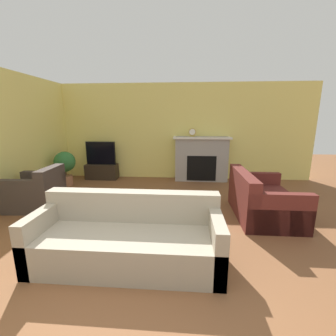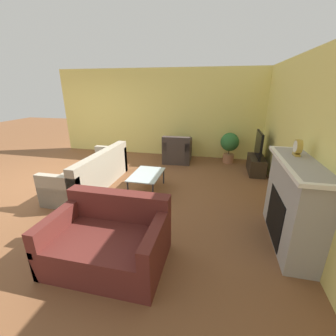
{
  "view_description": "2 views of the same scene",
  "coord_description": "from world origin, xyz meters",
  "px_view_note": "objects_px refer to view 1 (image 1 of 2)",
  "views": [
    {
      "loc": [
        0.73,
        -1.36,
        1.76
      ],
      "look_at": [
        0.4,
        3.08,
        0.76
      ],
      "focal_mm": 24.0,
      "sensor_mm": 36.0,
      "label": 1
    },
    {
      "loc": [
        4.29,
        3.84,
        2.16
      ],
      "look_at": [
        0.41,
        2.95,
        0.71
      ],
      "focal_mm": 24.0,
      "sensor_mm": 36.0,
      "label": 2
    }
  ],
  "objects_px": {
    "armchair_by_window": "(37,193)",
    "potted_plant": "(65,165)",
    "couch_loveseat": "(261,201)",
    "mantel_clock": "(192,132)",
    "couch_sectional": "(129,239)",
    "coffee_table": "(143,198)",
    "tv": "(101,153)"
  },
  "relations": [
    {
      "from": "armchair_by_window",
      "to": "potted_plant",
      "type": "height_order",
      "value": "potted_plant"
    },
    {
      "from": "couch_loveseat",
      "to": "potted_plant",
      "type": "relative_size",
      "value": 1.6
    },
    {
      "from": "armchair_by_window",
      "to": "mantel_clock",
      "type": "bearing_deg",
      "value": 123.34
    },
    {
      "from": "couch_loveseat",
      "to": "mantel_clock",
      "type": "relative_size",
      "value": 6.23
    },
    {
      "from": "couch_loveseat",
      "to": "mantel_clock",
      "type": "bearing_deg",
      "value": 26.87
    },
    {
      "from": "couch_sectional",
      "to": "armchair_by_window",
      "type": "bearing_deg",
      "value": 145.16
    },
    {
      "from": "potted_plant",
      "to": "coffee_table",
      "type": "bearing_deg",
      "value": -36.73
    },
    {
      "from": "couch_sectional",
      "to": "armchair_by_window",
      "type": "height_order",
      "value": "same"
    },
    {
      "from": "couch_sectional",
      "to": "potted_plant",
      "type": "relative_size",
      "value": 2.51
    },
    {
      "from": "tv",
      "to": "armchair_by_window",
      "type": "height_order",
      "value": "tv"
    },
    {
      "from": "armchair_by_window",
      "to": "coffee_table",
      "type": "relative_size",
      "value": 0.96
    },
    {
      "from": "couch_loveseat",
      "to": "potted_plant",
      "type": "height_order",
      "value": "potted_plant"
    },
    {
      "from": "armchair_by_window",
      "to": "mantel_clock",
      "type": "relative_size",
      "value": 4.01
    },
    {
      "from": "couch_loveseat",
      "to": "couch_sectional",
      "type": "bearing_deg",
      "value": 125.25
    },
    {
      "from": "couch_sectional",
      "to": "armchair_by_window",
      "type": "xyz_separation_m",
      "value": [
        -2.22,
        1.55,
        0.01
      ]
    },
    {
      "from": "tv",
      "to": "mantel_clock",
      "type": "distance_m",
      "value": 2.67
    },
    {
      "from": "tv",
      "to": "coffee_table",
      "type": "xyz_separation_m",
      "value": [
        1.67,
        -2.47,
        -0.41
      ]
    },
    {
      "from": "tv",
      "to": "mantel_clock",
      "type": "xyz_separation_m",
      "value": [
        2.6,
        0.07,
        0.6
      ]
    },
    {
      "from": "tv",
      "to": "coffee_table",
      "type": "distance_m",
      "value": 3.01
    },
    {
      "from": "potted_plant",
      "to": "tv",
      "type": "bearing_deg",
      "value": 43.87
    },
    {
      "from": "tv",
      "to": "couch_sectional",
      "type": "bearing_deg",
      "value": -65.21
    },
    {
      "from": "couch_sectional",
      "to": "couch_loveseat",
      "type": "bearing_deg",
      "value": 35.25
    },
    {
      "from": "tv",
      "to": "coffee_table",
      "type": "relative_size",
      "value": 0.88
    },
    {
      "from": "couch_sectional",
      "to": "coffee_table",
      "type": "xyz_separation_m",
      "value": [
        -0.06,
        1.28,
        0.06
      ]
    },
    {
      "from": "potted_plant",
      "to": "mantel_clock",
      "type": "relative_size",
      "value": 3.89
    },
    {
      "from": "tv",
      "to": "armchair_by_window",
      "type": "xyz_separation_m",
      "value": [
        -0.49,
        -2.2,
        -0.46
      ]
    },
    {
      "from": "armchair_by_window",
      "to": "couch_loveseat",
      "type": "bearing_deg",
      "value": 85.92
    },
    {
      "from": "coffee_table",
      "to": "mantel_clock",
      "type": "relative_size",
      "value": 4.17
    },
    {
      "from": "tv",
      "to": "mantel_clock",
      "type": "height_order",
      "value": "mantel_clock"
    },
    {
      "from": "coffee_table",
      "to": "mantel_clock",
      "type": "height_order",
      "value": "mantel_clock"
    },
    {
      "from": "potted_plant",
      "to": "mantel_clock",
      "type": "xyz_separation_m",
      "value": [
        3.32,
        0.76,
        0.8
      ]
    },
    {
      "from": "coffee_table",
      "to": "potted_plant",
      "type": "relative_size",
      "value": 1.07
    }
  ]
}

